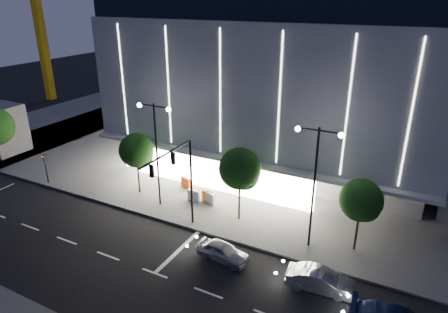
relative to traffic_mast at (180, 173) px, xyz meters
name	(u,v)px	position (x,y,z in m)	size (l,w,h in m)	color
ground	(145,252)	(-1.00, -3.34, -5.03)	(160.00, 160.00, 0.00)	black
sidewalk_museum	(311,152)	(4.00, 20.66, -4.95)	(70.00, 40.00, 0.15)	#474747
sidewalk_west	(1,141)	(-31.00, 6.66, -4.95)	(16.00, 50.00, 0.15)	#474747
museum	(295,72)	(1.98, 18.97, 4.25)	(30.00, 25.80, 18.00)	#4C4C51
traffic_mast	(180,173)	(0.00, 0.00, 0.00)	(0.33, 5.89, 7.07)	black
street_lamp_west	(156,140)	(-4.00, 2.66, 0.93)	(3.16, 0.36, 9.00)	black
street_lamp_east	(315,171)	(9.00, 2.66, 0.93)	(3.16, 0.36, 9.00)	black
ped_signal_far	(45,166)	(-16.00, 1.16, -3.14)	(0.22, 0.24, 3.00)	black
tree_left	(137,152)	(-6.97, 3.68, -0.99)	(3.02, 3.02, 5.72)	black
tree_mid	(240,171)	(3.03, 3.68, -0.69)	(3.25, 3.25, 6.15)	black
tree_right	(361,202)	(12.03, 3.68, -1.14)	(2.91, 2.91, 5.51)	black
car_lead	(223,251)	(4.22, -1.48, -4.39)	(1.51, 3.76, 1.28)	#9D9FA4
car_second	(320,280)	(10.90, -1.39, -4.34)	(1.44, 4.14, 1.37)	#B6B8BE
barrier_a	(186,183)	(-3.75, 6.33, -4.38)	(1.10, 0.25, 1.00)	#F9450D
barrier_b	(193,195)	(-1.81, 4.54, -4.38)	(1.10, 0.25, 1.00)	white
barrier_c	(208,196)	(-0.61, 4.94, -4.38)	(1.10, 0.25, 1.00)	#C86C0B
barrier_d	(210,198)	(-0.25, 4.76, -4.38)	(1.10, 0.25, 1.00)	white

